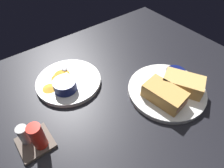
# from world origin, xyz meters

# --- Properties ---
(ground_plane) EXTENTS (1.10, 1.10, 0.03)m
(ground_plane) POSITION_xyz_m (0.00, 0.00, -0.01)
(ground_plane) COLOR black
(plate_sandwich_main) EXTENTS (0.27, 0.27, 0.02)m
(plate_sandwich_main) POSITION_xyz_m (0.02, -0.13, 0.01)
(plate_sandwich_main) COLOR white
(plate_sandwich_main) RESTS_ON ground_plane
(sandwich_half_near) EXTENTS (0.14, 0.09, 0.05)m
(sandwich_half_near) POSITION_xyz_m (-0.01, -0.09, 0.04)
(sandwich_half_near) COLOR tan
(sandwich_half_near) RESTS_ON plate_sandwich_main
(sandwich_half_far) EXTENTS (0.15, 0.13, 0.05)m
(sandwich_half_far) POSITION_xyz_m (-0.01, -0.18, 0.04)
(sandwich_half_far) COLOR tan
(sandwich_half_far) RESTS_ON plate_sandwich_main
(ramekin_dark_sauce) EXTENTS (0.07, 0.07, 0.04)m
(ramekin_dark_sauce) POSITION_xyz_m (0.03, -0.19, 0.04)
(ramekin_dark_sauce) COLOR #0C144C
(ramekin_dark_sauce) RESTS_ON plate_sandwich_main
(spoon_by_dark_ramekin) EXTENTS (0.04, 0.10, 0.01)m
(spoon_by_dark_ramekin) POSITION_xyz_m (0.02, -0.14, 0.02)
(spoon_by_dark_ramekin) COLOR silver
(spoon_by_dark_ramekin) RESTS_ON plate_sandwich_main
(plate_chips_companion) EXTENTS (0.23, 0.23, 0.02)m
(plate_chips_companion) POSITION_xyz_m (0.26, 0.11, 0.01)
(plate_chips_companion) COLOR white
(plate_chips_companion) RESTS_ON ground_plane
(ramekin_light_gravy) EXTENTS (0.08, 0.08, 0.04)m
(ramekin_light_gravy) POSITION_xyz_m (0.23, 0.14, 0.04)
(ramekin_light_gravy) COLOR #0C144C
(ramekin_light_gravy) RESTS_ON plate_chips_companion
(spoon_by_gravy_ramekin) EXTENTS (0.10, 0.04, 0.01)m
(spoon_by_gravy_ramekin) POSITION_xyz_m (0.31, 0.10, 0.02)
(spoon_by_gravy_ramekin) COLOR silver
(spoon_by_gravy_ramekin) RESTS_ON plate_chips_companion
(plantain_chip_scatter) EXTENTS (0.12, 0.13, 0.01)m
(plantain_chip_scatter) POSITION_xyz_m (0.28, 0.14, 0.02)
(plantain_chip_scatter) COLOR orange
(plantain_chip_scatter) RESTS_ON plate_chips_companion
(condiment_caddy) EXTENTS (0.09, 0.09, 0.10)m
(condiment_caddy) POSITION_xyz_m (0.10, 0.30, 0.03)
(condiment_caddy) COLOR brown
(condiment_caddy) RESTS_ON ground_plane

